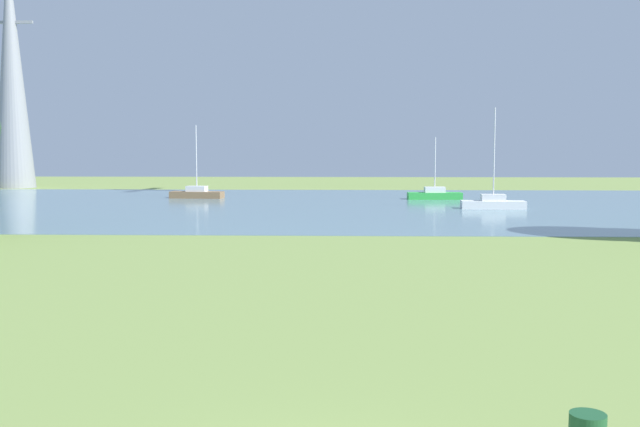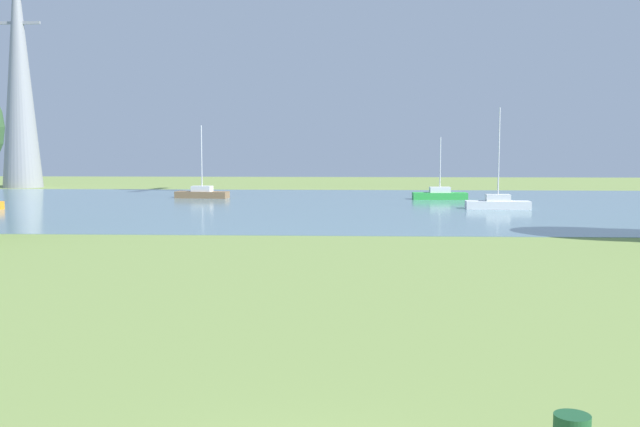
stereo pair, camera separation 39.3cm
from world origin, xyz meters
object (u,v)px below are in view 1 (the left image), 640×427
at_px(sailboat_white, 493,203).
at_px(electricity_pylon, 11,68).
at_px(sailboat_green, 435,194).
at_px(sailboat_brown, 197,193).

bearing_deg(sailboat_white, electricity_pylon, 151.75).
xyz_separation_m(sailboat_white, electricity_pylon, (-48.67, 26.15, 12.94)).
height_order(sailboat_green, electricity_pylon, electricity_pylon).
relative_size(sailboat_brown, electricity_pylon, 0.25).
bearing_deg(sailboat_brown, sailboat_white, -22.59).
bearing_deg(electricity_pylon, sailboat_green, -19.95).
xyz_separation_m(sailboat_green, electricity_pylon, (-45.39, 16.48, 12.97)).
distance_m(sailboat_brown, sailboat_white, 26.83).
bearing_deg(sailboat_green, sailboat_brown, 178.32).
relative_size(sailboat_brown, sailboat_green, 1.20).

